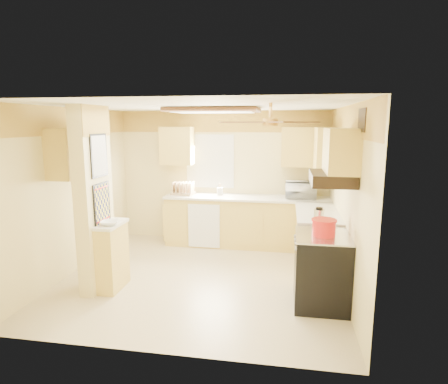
% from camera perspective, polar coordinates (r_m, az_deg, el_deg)
% --- Properties ---
extents(floor, '(4.00, 4.00, 0.00)m').
position_cam_1_polar(floor, '(5.73, -3.42, -12.88)').
color(floor, tan).
rests_on(floor, ground).
extents(ceiling, '(4.00, 4.00, 0.00)m').
position_cam_1_polar(ceiling, '(5.27, -3.72, 12.94)').
color(ceiling, white).
rests_on(ceiling, wall_back).
extents(wall_back, '(4.00, 0.00, 4.00)m').
position_cam_1_polar(wall_back, '(7.20, -0.14, 2.31)').
color(wall_back, beige).
rests_on(wall_back, floor).
extents(wall_front, '(4.00, 0.00, 4.00)m').
position_cam_1_polar(wall_front, '(3.59, -10.47, -6.20)').
color(wall_front, beige).
rests_on(wall_front, floor).
extents(wall_left, '(0.00, 3.80, 3.80)m').
position_cam_1_polar(wall_left, '(6.13, -22.09, 0.11)').
color(wall_left, beige).
rests_on(wall_left, floor).
extents(wall_right, '(0.00, 3.80, 3.80)m').
position_cam_1_polar(wall_right, '(5.29, 18.06, -1.18)').
color(wall_right, beige).
rests_on(wall_right, floor).
extents(wallpaper_border, '(4.00, 0.02, 0.40)m').
position_cam_1_polar(wallpaper_border, '(7.11, -0.17, 10.69)').
color(wallpaper_border, '#FFD74B').
rests_on(wallpaper_border, wall_back).
extents(partition_column, '(0.20, 0.70, 2.50)m').
position_cam_1_polar(partition_column, '(5.34, -19.20, -1.14)').
color(partition_column, beige).
rests_on(partition_column, floor).
extents(partition_ledge, '(0.25, 0.55, 0.90)m').
position_cam_1_polar(partition_ledge, '(5.45, -16.64, -9.50)').
color(partition_ledge, '#DBBD57').
rests_on(partition_ledge, floor).
extents(ledge_top, '(0.28, 0.58, 0.04)m').
position_cam_1_polar(ledge_top, '(5.31, -16.90, -4.73)').
color(ledge_top, white).
rests_on(ledge_top, partition_ledge).
extents(lower_cabinets_back, '(3.00, 0.60, 0.90)m').
position_cam_1_polar(lower_cabinets_back, '(7.00, 3.50, -4.63)').
color(lower_cabinets_back, '#DBBD57').
rests_on(lower_cabinets_back, floor).
extents(lower_cabinets_right, '(0.60, 1.40, 0.90)m').
position_cam_1_polar(lower_cabinets_right, '(6.03, 13.96, -7.43)').
color(lower_cabinets_right, '#DBBD57').
rests_on(lower_cabinets_right, floor).
extents(countertop_back, '(3.04, 0.64, 0.04)m').
position_cam_1_polar(countertop_back, '(6.89, 3.53, -0.87)').
color(countertop_back, white).
rests_on(countertop_back, lower_cabinets_back).
extents(countertop_right, '(0.64, 1.44, 0.04)m').
position_cam_1_polar(countertop_right, '(5.90, 14.07, -3.08)').
color(countertop_right, white).
rests_on(countertop_right, lower_cabinets_right).
extents(dishwasher_panel, '(0.58, 0.02, 0.80)m').
position_cam_1_polar(dishwasher_panel, '(6.83, -3.08, -5.19)').
color(dishwasher_panel, white).
rests_on(dishwasher_panel, lower_cabinets_back).
extents(window, '(0.92, 0.02, 1.02)m').
position_cam_1_polar(window, '(7.20, -2.13, 4.71)').
color(window, white).
rests_on(window, wall_back).
extents(upper_cab_back_left, '(0.60, 0.35, 0.70)m').
position_cam_1_polar(upper_cab_back_left, '(7.17, -7.15, 7.01)').
color(upper_cab_back_left, '#DBBD57').
rests_on(upper_cab_back_left, wall_back).
extents(upper_cab_back_right, '(0.90, 0.35, 0.70)m').
position_cam_1_polar(upper_cab_back_right, '(6.87, 12.54, 6.70)').
color(upper_cab_back_right, '#DBBD57').
rests_on(upper_cab_back_right, wall_back).
extents(upper_cab_right, '(0.35, 1.00, 0.70)m').
position_cam_1_polar(upper_cab_right, '(6.42, 15.21, 6.34)').
color(upper_cab_right, '#DBBD57').
rests_on(upper_cab_right, wall_right).
extents(upper_cab_left_wall, '(0.35, 0.75, 0.70)m').
position_cam_1_polar(upper_cab_left_wall, '(5.76, -22.30, 5.50)').
color(upper_cab_left_wall, '#DBBD57').
rests_on(upper_cab_left_wall, wall_left).
extents(upper_cab_over_stove, '(0.35, 0.76, 0.52)m').
position_cam_1_polar(upper_cab_over_stove, '(4.63, 17.37, 6.03)').
color(upper_cab_over_stove, '#DBBD57').
rests_on(upper_cab_over_stove, wall_right).
extents(stove, '(0.68, 0.77, 0.92)m').
position_cam_1_polar(stove, '(4.94, 14.60, -11.36)').
color(stove, black).
rests_on(stove, floor).
extents(range_hood, '(0.50, 0.76, 0.14)m').
position_cam_1_polar(range_hood, '(4.65, 16.12, 2.03)').
color(range_hood, black).
rests_on(range_hood, upper_cab_over_stove).
extents(poster_menu, '(0.02, 0.42, 0.57)m').
position_cam_1_polar(poster_menu, '(5.20, -18.51, 5.29)').
color(poster_menu, black).
rests_on(poster_menu, partition_column).
extents(poster_nashville, '(0.02, 0.42, 0.57)m').
position_cam_1_polar(poster_nashville, '(5.30, -18.11, -1.72)').
color(poster_nashville, black).
rests_on(poster_nashville, partition_column).
extents(ceiling_light_panel, '(1.35, 0.95, 0.06)m').
position_cam_1_polar(ceiling_light_panel, '(5.74, -1.55, 12.31)').
color(ceiling_light_panel, brown).
rests_on(ceiling_light_panel, ceiling).
extents(ceiling_fan, '(1.15, 1.15, 0.26)m').
position_cam_1_polar(ceiling_fan, '(4.43, 7.07, 10.59)').
color(ceiling_fan, gold).
rests_on(ceiling_fan, ceiling).
extents(vent_grate, '(0.02, 0.40, 0.25)m').
position_cam_1_polar(vent_grate, '(4.30, 20.33, 10.23)').
color(vent_grate, black).
rests_on(vent_grate, wall_right).
extents(microwave, '(0.54, 0.37, 0.30)m').
position_cam_1_polar(microwave, '(6.85, 11.61, 0.31)').
color(microwave, white).
rests_on(microwave, countertop_back).
extents(bowl, '(0.27, 0.27, 0.06)m').
position_cam_1_polar(bowl, '(5.19, -17.04, -4.52)').
color(bowl, white).
rests_on(bowl, ledge_top).
extents(dutch_oven, '(0.30, 0.30, 0.20)m').
position_cam_1_polar(dutch_oven, '(4.74, 14.97, -5.21)').
color(dutch_oven, red).
rests_on(dutch_oven, stove).
extents(kettle, '(0.14, 0.14, 0.21)m').
position_cam_1_polar(kettle, '(5.22, 14.28, -3.52)').
color(kettle, silver).
rests_on(kettle, countertop_right).
extents(dish_rack, '(0.44, 0.35, 0.24)m').
position_cam_1_polar(dish_rack, '(7.11, -6.28, 0.30)').
color(dish_rack, tan).
rests_on(dish_rack, countertop_back).
extents(utensil_crock, '(0.11, 0.11, 0.22)m').
position_cam_1_polar(utensil_crock, '(7.02, -0.62, 0.13)').
color(utensil_crock, white).
rests_on(utensil_crock, countertop_back).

